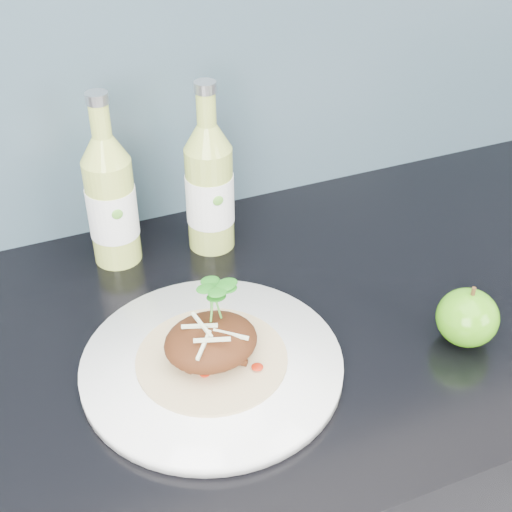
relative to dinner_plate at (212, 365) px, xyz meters
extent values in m
cylinder|color=white|center=(0.00, 0.00, 0.00)|extent=(0.31, 0.31, 0.02)
cylinder|color=tan|center=(0.00, 0.00, 0.01)|extent=(0.17, 0.17, 0.00)
ellipsoid|color=#4D240E|center=(0.00, 0.00, 0.04)|extent=(0.11, 0.09, 0.05)
ellipsoid|color=#37850E|center=(0.30, -0.07, 0.03)|extent=(0.09, 0.09, 0.07)
cylinder|color=#472D14|center=(0.30, -0.07, 0.06)|extent=(0.01, 0.00, 0.01)
cylinder|color=#ACBE4F|center=(-0.05, 0.26, 0.07)|extent=(0.08, 0.08, 0.15)
cone|color=#ACBE4F|center=(-0.05, 0.26, 0.16)|extent=(0.07, 0.07, 0.03)
cylinder|color=#ACBE4F|center=(-0.05, 0.26, 0.20)|extent=(0.03, 0.03, 0.04)
cylinder|color=silver|center=(-0.05, 0.26, 0.23)|extent=(0.03, 0.03, 0.01)
cylinder|color=white|center=(-0.05, 0.26, 0.07)|extent=(0.08, 0.08, 0.07)
ellipsoid|color=#59A533|center=(-0.05, 0.23, 0.08)|extent=(0.01, 0.00, 0.01)
cylinder|color=#A0B34A|center=(0.09, 0.24, 0.07)|extent=(0.07, 0.07, 0.15)
cone|color=#A0B34A|center=(0.09, 0.24, 0.16)|extent=(0.07, 0.07, 0.03)
cylinder|color=#A0B34A|center=(0.09, 0.24, 0.20)|extent=(0.03, 0.03, 0.04)
cylinder|color=silver|center=(0.09, 0.24, 0.23)|extent=(0.03, 0.03, 0.01)
cylinder|color=white|center=(0.09, 0.24, 0.07)|extent=(0.07, 0.07, 0.07)
ellipsoid|color=#59A533|center=(0.09, 0.21, 0.08)|extent=(0.01, 0.00, 0.01)
camera|label=1|loc=(-0.18, -0.56, 0.58)|focal=50.00mm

